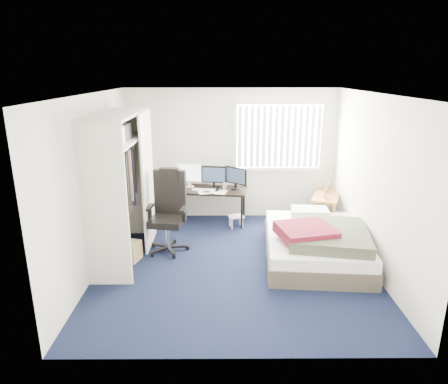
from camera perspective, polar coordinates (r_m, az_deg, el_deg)
ground at (r=6.15m, az=1.44°, el=-10.13°), size 4.20×4.20×0.00m
room_shell at (r=5.62m, az=1.56°, el=3.71°), size 4.20×4.20×4.20m
window_assembly at (r=7.69m, az=7.85°, el=7.81°), size 1.72×0.09×1.32m
closet at (r=6.10m, az=-14.45°, el=2.70°), size 0.64×1.84×2.22m
desk at (r=7.53m, az=-1.85°, el=0.79°), size 1.42×0.80×1.12m
office_chair at (r=6.48m, az=-7.91°, el=-3.91°), size 0.70×0.70×1.32m
footstool at (r=7.43m, az=1.73°, el=-3.77°), size 0.32×0.28×0.22m
nightstand at (r=7.61m, az=14.41°, el=-0.89°), size 0.73×0.98×0.79m
bed at (r=6.31m, az=13.02°, el=-7.03°), size 1.64×2.09×0.65m
pine_box at (r=6.37m, az=-13.74°, el=-8.15°), size 0.46×0.39×0.29m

